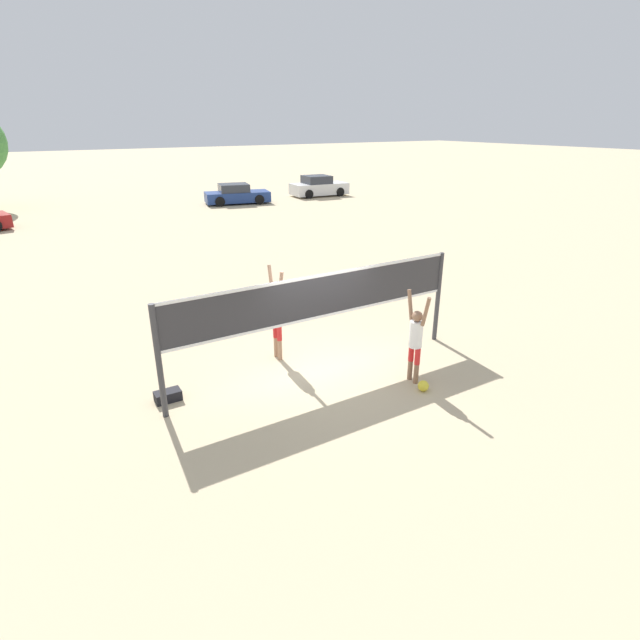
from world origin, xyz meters
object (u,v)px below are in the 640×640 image
at_px(parked_car_mid, 237,195).
at_px(parked_car_far, 319,187).
at_px(player_spiker, 416,337).
at_px(volleyball_net, 320,304).
at_px(player_blocker, 277,312).
at_px(gear_bag, 168,396).
at_px(volleyball, 423,386).

height_order(parked_car_mid, parked_car_far, parked_car_far).
bearing_deg(player_spiker, parked_car_mid, -14.28).
bearing_deg(volleyball_net, parked_car_far, 58.78).
relative_size(player_blocker, parked_car_mid, 0.49).
distance_m(volleyball_net, player_spiker, 2.15).
xyz_separation_m(gear_bag, parked_car_far, (17.96, 23.64, 0.56)).
distance_m(player_spiker, parked_car_far, 28.80).
bearing_deg(parked_car_far, parked_car_mid, -173.30).
bearing_deg(gear_bag, parked_car_mid, 64.29).
xyz_separation_m(player_blocker, gear_bag, (-2.81, -0.59, -1.08)).
distance_m(volleyball, parked_car_far, 29.24).
distance_m(player_blocker, gear_bag, 3.07).
bearing_deg(parked_car_mid, parked_car_far, 14.37).
bearing_deg(parked_car_mid, volleyball, -92.00).
height_order(player_blocker, parked_car_mid, player_blocker).
distance_m(volleyball_net, gear_bag, 3.68).
bearing_deg(gear_bag, player_blocker, 11.79).
xyz_separation_m(volleyball, parked_car_far, (13.25, 26.06, 0.55)).
xyz_separation_m(volleyball, gear_bag, (-4.71, 2.42, -0.01)).
height_order(gear_bag, parked_car_far, parked_car_far).
distance_m(volleyball, parked_car_mid, 26.63).
relative_size(volleyball_net, player_blocker, 3.17).
bearing_deg(player_blocker, volleyball_net, 23.25).
bearing_deg(gear_bag, volleyball, -27.17).
distance_m(player_spiker, volleyball, 1.05).
height_order(volleyball_net, player_spiker, volleyball_net).
bearing_deg(volleyball_net, player_spiker, -43.45).
height_order(volleyball_net, volleyball, volleyball_net).
xyz_separation_m(volleyball_net, gear_bag, (-3.30, 0.55, -1.53)).
xyz_separation_m(volleyball_net, parked_car_mid, (7.96, 23.94, -1.04)).
height_order(player_spiker, volleyball, player_spiker).
bearing_deg(player_spiker, parked_car_far, -27.17).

